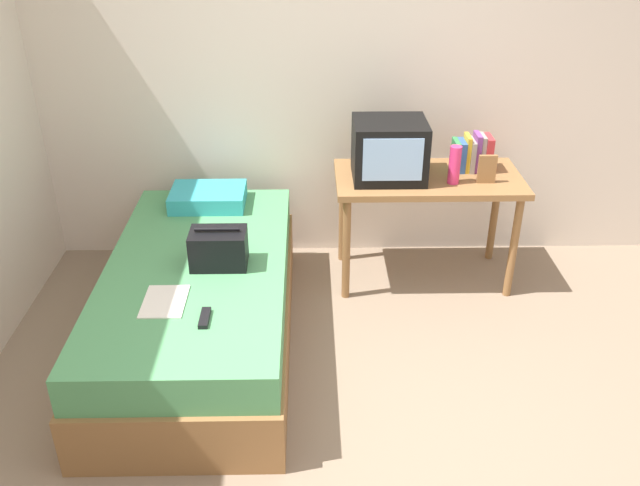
# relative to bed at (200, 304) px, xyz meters

# --- Properties ---
(ground_plane) EXTENTS (8.00, 8.00, 0.00)m
(ground_plane) POSITION_rel_bed_xyz_m (0.81, -0.85, -0.26)
(ground_plane) COLOR #84705B
(wall_back) EXTENTS (5.20, 0.10, 2.60)m
(wall_back) POSITION_rel_bed_xyz_m (0.81, 1.15, 1.04)
(wall_back) COLOR beige
(wall_back) RESTS_ON ground
(bed) EXTENTS (1.00, 2.00, 0.52)m
(bed) POSITION_rel_bed_xyz_m (0.00, 0.00, 0.00)
(bed) COLOR olive
(bed) RESTS_ON ground
(desk) EXTENTS (1.16, 0.60, 0.73)m
(desk) POSITION_rel_bed_xyz_m (1.37, 0.70, 0.38)
(desk) COLOR olive
(desk) RESTS_ON ground
(tv) EXTENTS (0.44, 0.39, 0.36)m
(tv) POSITION_rel_bed_xyz_m (1.11, 0.69, 0.65)
(tv) COLOR black
(tv) RESTS_ON desk
(water_bottle) EXTENTS (0.07, 0.07, 0.23)m
(water_bottle) POSITION_rel_bed_xyz_m (1.50, 0.59, 0.59)
(water_bottle) COLOR #E53372
(water_bottle) RESTS_ON desk
(book_row) EXTENTS (0.24, 0.16, 0.24)m
(book_row) POSITION_rel_bed_xyz_m (1.65, 0.80, 0.58)
(book_row) COLOR #337F47
(book_row) RESTS_ON desk
(picture_frame) EXTENTS (0.11, 0.02, 0.18)m
(picture_frame) POSITION_rel_bed_xyz_m (1.70, 0.59, 0.56)
(picture_frame) COLOR olive
(picture_frame) RESTS_ON desk
(pillow) EXTENTS (0.47, 0.34, 0.10)m
(pillow) POSITION_rel_bed_xyz_m (-0.02, 0.74, 0.32)
(pillow) COLOR #33A8B7
(pillow) RESTS_ON bed
(handbag) EXTENTS (0.30, 0.20, 0.22)m
(handbag) POSITION_rel_bed_xyz_m (0.13, -0.02, 0.37)
(handbag) COLOR black
(handbag) RESTS_ON bed
(magazine) EXTENTS (0.21, 0.29, 0.01)m
(magazine) POSITION_rel_bed_xyz_m (-0.10, -0.38, 0.27)
(magazine) COLOR white
(magazine) RESTS_ON bed
(remote_dark) EXTENTS (0.04, 0.16, 0.02)m
(remote_dark) POSITION_rel_bed_xyz_m (0.12, -0.53, 0.28)
(remote_dark) COLOR black
(remote_dark) RESTS_ON bed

